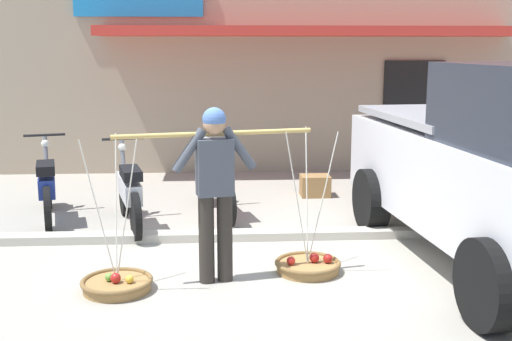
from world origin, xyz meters
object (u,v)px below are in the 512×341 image
(fruit_basket_right_side, at_px, (308,265))
(motorcycle_third_in_row, at_px, (217,182))
(motorcycle_second_in_row, at_px, (129,193))
(fruit_vendor, at_px, (215,183))
(fruit_basket_left_side, at_px, (117,283))
(wooden_crate, at_px, (315,186))
(motorcycle_nearest_shop, at_px, (47,187))

(fruit_basket_right_side, distance_m, motorcycle_third_in_row, 2.48)
(motorcycle_second_in_row, relative_size, motorcycle_third_in_row, 1.00)
(fruit_vendor, xyz_separation_m, motorcycle_second_in_row, (-1.08, 1.92, -0.53))
(fruit_basket_left_side, bearing_deg, fruit_basket_right_side, 11.92)
(fruit_basket_left_side, relative_size, fruit_basket_right_side, 1.00)
(fruit_vendor, height_order, wooden_crate, fruit_vendor)
(fruit_basket_left_side, height_order, motorcycle_nearest_shop, fruit_basket_left_side)
(motorcycle_second_in_row, bearing_deg, fruit_basket_right_side, -40.66)
(fruit_vendor, distance_m, fruit_basket_left_side, 1.31)
(motorcycle_second_in_row, bearing_deg, fruit_vendor, -60.64)
(fruit_vendor, bearing_deg, fruit_basket_left_side, -168.03)
(fruit_basket_left_side, relative_size, motorcycle_nearest_shop, 0.81)
(fruit_basket_left_side, distance_m, fruit_basket_right_side, 1.90)
(motorcycle_second_in_row, bearing_deg, fruit_basket_left_side, -85.82)
(fruit_basket_left_side, relative_size, motorcycle_third_in_row, 0.81)
(fruit_vendor, distance_m, motorcycle_third_in_row, 2.53)
(fruit_vendor, xyz_separation_m, motorcycle_third_in_row, (0.02, 2.47, -0.53))
(motorcycle_nearest_shop, bearing_deg, motorcycle_second_in_row, -20.07)
(motorcycle_third_in_row, bearing_deg, wooden_crate, 34.54)
(wooden_crate, bearing_deg, motorcycle_second_in_row, -148.65)
(motorcycle_nearest_shop, bearing_deg, fruit_basket_left_side, -63.32)
(fruit_vendor, bearing_deg, motorcycle_nearest_shop, 133.31)
(fruit_basket_left_side, xyz_separation_m, motorcycle_third_in_row, (0.94, 2.67, 0.38))
(fruit_basket_left_side, bearing_deg, wooden_crate, 56.63)
(motorcycle_nearest_shop, distance_m, motorcycle_second_in_row, 1.19)
(motorcycle_nearest_shop, bearing_deg, wooden_crate, 17.53)
(fruit_basket_right_side, bearing_deg, motorcycle_second_in_row, 139.34)
(motorcycle_second_in_row, height_order, motorcycle_third_in_row, same)
(fruit_basket_left_side, relative_size, motorcycle_second_in_row, 0.81)
(fruit_basket_left_side, distance_m, motorcycle_third_in_row, 2.86)
(fruit_basket_right_side, height_order, motorcycle_second_in_row, fruit_basket_right_side)
(fruit_vendor, distance_m, motorcycle_second_in_row, 2.27)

